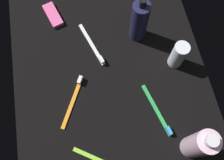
# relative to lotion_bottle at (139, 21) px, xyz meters

# --- Properties ---
(ground_plane) EXTENTS (0.84, 0.64, 0.01)m
(ground_plane) POSITION_rel_lotion_bottle_xyz_m (0.16, -0.12, -0.09)
(ground_plane) COLOR black
(lotion_bottle) EXTENTS (0.06, 0.06, 0.19)m
(lotion_bottle) POSITION_rel_lotion_bottle_xyz_m (0.00, 0.00, 0.00)
(lotion_bottle) COLOR #1D1E42
(lotion_bottle) RESTS_ON ground_plane
(bodywash_bottle) EXTENTS (0.06, 0.06, 0.18)m
(bodywash_bottle) POSITION_rel_lotion_bottle_xyz_m (0.41, 0.07, -0.00)
(bodywash_bottle) COLOR silver
(bodywash_bottle) RESTS_ON ground_plane
(deodorant_stick) EXTENTS (0.05, 0.05, 0.11)m
(deodorant_stick) POSITION_rel_lotion_bottle_xyz_m (0.13, 0.10, -0.03)
(deodorant_stick) COLOR silver
(deodorant_stick) RESTS_ON ground_plane
(toothbrush_orange) EXTENTS (0.16, 0.09, 0.02)m
(toothbrush_orange) POSITION_rel_lotion_bottle_xyz_m (0.19, -0.25, -0.08)
(toothbrush_orange) COLOR orange
(toothbrush_orange) RESTS_ON ground_plane
(toothbrush_white) EXTENTS (0.17, 0.07, 0.02)m
(toothbrush_white) POSITION_rel_lotion_bottle_xyz_m (0.02, -0.16, -0.08)
(toothbrush_white) COLOR white
(toothbrush_white) RESTS_ON ground_plane
(toothbrush_green) EXTENTS (0.18, 0.06, 0.02)m
(toothbrush_green) POSITION_rel_lotion_bottle_xyz_m (0.29, 0.00, -0.08)
(toothbrush_green) COLOR green
(toothbrush_green) RESTS_ON ground_plane
(snack_bar_pink) EXTENTS (0.11, 0.07, 0.01)m
(snack_bar_pink) POSITION_rel_lotion_bottle_xyz_m (-0.13, -0.28, -0.08)
(snack_bar_pink) COLOR #E55999
(snack_bar_pink) RESTS_ON ground_plane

